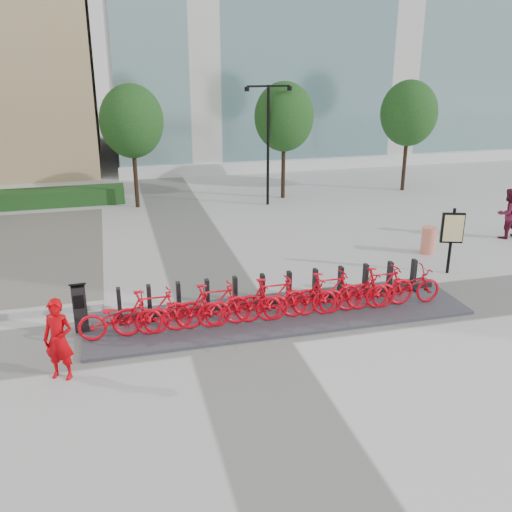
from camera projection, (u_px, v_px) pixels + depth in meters
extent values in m
plane|color=silver|center=(232.00, 326.00, 13.84)|extent=(120.00, 120.00, 0.00)
cube|color=#153E15|center=(53.00, 197.00, 24.55)|extent=(6.00, 1.20, 0.70)
cylinder|color=#2F1E15|center=(135.00, 172.00, 23.90)|extent=(0.18, 0.18, 3.00)
ellipsoid|color=#0B330C|center=(132.00, 121.00, 23.18)|extent=(2.60, 2.60, 2.99)
cylinder|color=#2F1E15|center=(283.00, 165.00, 25.44)|extent=(0.18, 0.18, 3.00)
ellipsoid|color=#0B330C|center=(284.00, 117.00, 24.73)|extent=(2.60, 2.60, 2.99)
cylinder|color=#2F1E15|center=(405.00, 159.00, 26.86)|extent=(0.18, 0.18, 3.00)
ellipsoid|color=#0B330C|center=(409.00, 113.00, 26.15)|extent=(2.60, 2.60, 2.99)
cylinder|color=black|center=(268.00, 147.00, 23.95)|extent=(0.12, 0.12, 5.00)
cube|color=black|center=(258.00, 86.00, 23.01)|extent=(0.90, 0.08, 0.08)
cube|color=black|center=(279.00, 86.00, 23.23)|extent=(0.90, 0.08, 0.08)
cylinder|color=black|center=(247.00, 89.00, 22.94)|extent=(0.20, 0.20, 0.18)
cylinder|color=black|center=(290.00, 88.00, 23.37)|extent=(0.20, 0.20, 0.18)
cube|color=#3A3B44|center=(279.00, 314.00, 14.41)|extent=(9.60, 2.40, 0.08)
imported|color=red|center=(120.00, 317.00, 12.98)|extent=(1.91, 0.67, 1.00)
imported|color=red|center=(152.00, 312.00, 13.13)|extent=(1.85, 0.52, 1.11)
imported|color=red|center=(183.00, 311.00, 13.32)|extent=(1.91, 0.67, 1.00)
imported|color=red|center=(214.00, 305.00, 13.48)|extent=(1.85, 0.52, 1.11)
imported|color=red|center=(243.00, 304.00, 13.66)|extent=(1.91, 0.67, 1.00)
imported|color=red|center=(272.00, 299.00, 13.82)|extent=(1.85, 0.52, 1.11)
imported|color=red|center=(300.00, 298.00, 14.01)|extent=(1.91, 0.67, 1.00)
imported|color=red|center=(328.00, 293.00, 14.16)|extent=(1.85, 0.52, 1.11)
imported|color=red|center=(354.00, 292.00, 14.35)|extent=(1.91, 0.67, 1.00)
imported|color=red|center=(381.00, 287.00, 14.50)|extent=(1.85, 0.52, 1.11)
imported|color=red|center=(406.00, 286.00, 14.69)|extent=(1.91, 0.67, 1.00)
cube|color=black|center=(80.00, 308.00, 13.28)|extent=(0.33, 0.29, 1.13)
cube|color=black|center=(77.00, 284.00, 13.08)|extent=(0.40, 0.34, 0.15)
cube|color=black|center=(79.00, 302.00, 13.08)|extent=(0.23, 0.03, 0.32)
imported|color=#BF0007|center=(59.00, 340.00, 11.40)|extent=(0.74, 0.64, 1.73)
imported|color=maroon|center=(507.00, 213.00, 20.11)|extent=(0.97, 0.81, 1.79)
cylinder|color=#FF3100|center=(428.00, 240.00, 18.71)|extent=(0.55, 0.55, 0.89)
cylinder|color=black|center=(451.00, 241.00, 16.83)|extent=(0.09, 0.09, 2.01)
cube|color=black|center=(452.00, 228.00, 16.70)|extent=(0.65, 0.29, 0.91)
cube|color=#F2E194|center=(454.00, 228.00, 16.65)|extent=(0.54, 0.20, 0.80)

